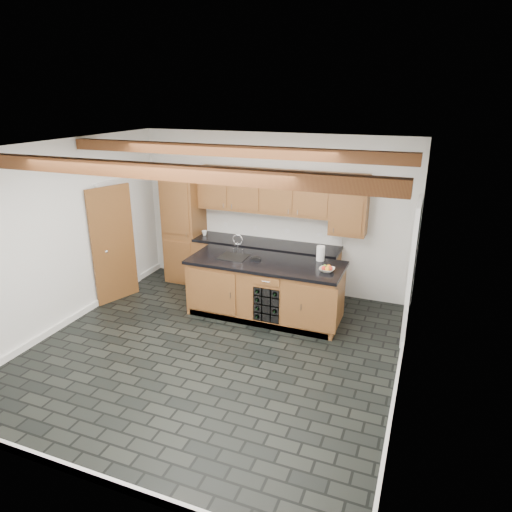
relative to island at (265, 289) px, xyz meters
The scene contains 10 objects.
ground 1.40m from the island, 103.42° to the right, with size 5.00×5.00×0.00m, color black.
room_shell 1.36m from the island, 117.45° to the right, with size 5.01×5.00×5.00m.
back_cabinetry 1.28m from the island, 125.61° to the left, with size 3.65×0.62×2.20m.
island is the anchor object (origin of this frame).
faucet 0.75m from the island, behind, with size 0.45×0.40×0.34m.
kitchen_scale 0.52m from the island, behind, with size 0.17×0.12×0.05m.
fruit_bowl 1.11m from the island, ahead, with size 0.23×0.23×0.06m, color silver.
fruit_cluster 1.12m from the island, ahead, with size 0.16×0.17×0.07m.
paper_towel 1.04m from the island, 24.97° to the left, with size 0.13×0.13×0.24m, color white.
mug 1.87m from the island, 149.36° to the left, with size 0.10×0.10×0.09m, color white.
Camera 1 is at (2.59, -5.01, 3.42)m, focal length 32.00 mm.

